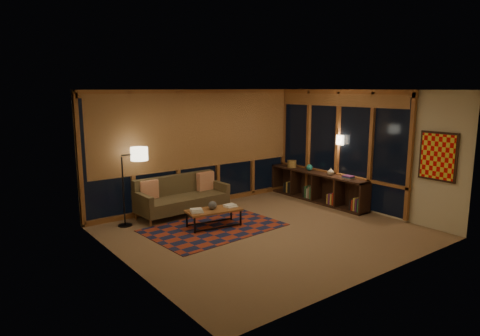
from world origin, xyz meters
TOP-DOWN VIEW (x-y plane):
  - floor at (0.00, 0.00)m, footprint 5.50×5.00m
  - ceiling at (0.00, 0.00)m, footprint 5.50×5.00m
  - walls at (0.00, 0.00)m, footprint 5.51×5.01m
  - window_wall_back at (0.00, 2.43)m, footprint 5.30×0.16m
  - window_wall_right at (2.68, 0.60)m, footprint 0.16×3.70m
  - wall_art at (2.71, -1.85)m, footprint 0.06×0.74m
  - wall_sconce at (2.62, 0.45)m, footprint 0.12×0.18m
  - sofa at (-0.69, 2.00)m, footprint 2.03×0.89m
  - pillow_left at (-1.38, 2.18)m, footprint 0.40×0.16m
  - pillow_right at (0.02, 2.18)m, footprint 0.42×0.17m
  - area_rug at (-0.67, 0.80)m, footprint 2.69×1.89m
  - coffee_table at (-0.63, 0.85)m, footprint 1.14×0.65m
  - book_stack_a at (-1.00, 0.89)m, footprint 0.30×0.27m
  - book_stack_b at (-0.25, 0.81)m, footprint 0.23×0.18m
  - ceramic_pot at (-0.64, 0.88)m, footprint 0.22×0.22m
  - floor_lamp at (-2.02, 2.00)m, footprint 0.54×0.36m
  - bookshelf at (2.49, 1.00)m, footprint 0.40×2.87m
  - basket at (2.47, 1.87)m, footprint 0.30×0.30m
  - teal_bowl at (2.49, 1.27)m, footprint 0.20×0.20m
  - vase at (2.49, 0.58)m, footprint 0.17×0.17m
  - shelf_book_stack at (2.49, 0.06)m, footprint 0.18×0.24m

SIDE VIEW (x-z plane):
  - floor at x=0.00m, z-range -0.01..0.01m
  - area_rug at x=-0.67m, z-range 0.00..0.01m
  - coffee_table at x=-0.63m, z-range 0.00..0.36m
  - bookshelf at x=2.49m, z-range 0.00..0.72m
  - book_stack_b at x=-0.25m, z-range 0.36..0.41m
  - book_stack_a at x=-1.00m, z-range 0.36..0.43m
  - sofa at x=-0.69m, z-range 0.00..0.82m
  - ceramic_pot at x=-0.64m, z-range 0.36..0.53m
  - pillow_left at x=-1.38m, z-range 0.41..0.80m
  - pillow_right at x=0.02m, z-range 0.41..0.82m
  - shelf_book_stack at x=2.49m, z-range 0.72..0.79m
  - floor_lamp at x=-2.02m, z-range 0.00..1.58m
  - teal_bowl at x=2.49m, z-range 0.72..0.88m
  - vase at x=2.49m, z-range 0.72..0.89m
  - basket at x=2.47m, z-range 0.72..0.89m
  - walls at x=0.00m, z-range 0.00..2.70m
  - window_wall_back at x=0.00m, z-range 0.05..2.65m
  - window_wall_right at x=2.68m, z-range 0.05..2.65m
  - wall_art at x=2.71m, z-range 0.98..1.92m
  - wall_sconce at x=2.62m, z-range 1.44..1.66m
  - ceiling at x=0.00m, z-range 2.70..2.71m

